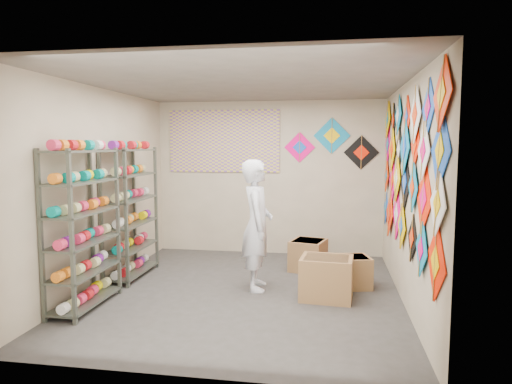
% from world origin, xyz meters
% --- Properties ---
extents(ground, '(4.50, 4.50, 0.00)m').
position_xyz_m(ground, '(0.00, 0.00, 0.00)').
color(ground, '#322F2C').
extents(room_walls, '(4.50, 4.50, 4.50)m').
position_xyz_m(room_walls, '(0.00, 0.00, 1.64)').
color(room_walls, tan).
rests_on(room_walls, ground).
extents(shelf_rack_front, '(0.40, 1.10, 1.90)m').
position_xyz_m(shelf_rack_front, '(-1.78, -0.85, 0.95)').
color(shelf_rack_front, '#4C5147').
rests_on(shelf_rack_front, ground).
extents(shelf_rack_back, '(0.40, 1.10, 1.90)m').
position_xyz_m(shelf_rack_back, '(-1.78, 0.45, 0.95)').
color(shelf_rack_back, '#4C5147').
rests_on(shelf_rack_back, ground).
extents(string_spools, '(0.12, 2.36, 0.12)m').
position_xyz_m(string_spools, '(-1.78, -0.20, 1.05)').
color(string_spools, '#F42E58').
rests_on(string_spools, ground).
extents(kite_wall_display, '(0.06, 4.30, 2.10)m').
position_xyz_m(kite_wall_display, '(1.98, -0.02, 1.62)').
color(kite_wall_display, '#EB1A00').
rests_on(kite_wall_display, room_walls).
extents(back_wall_kites, '(1.62, 0.02, 0.90)m').
position_xyz_m(back_wall_kites, '(1.12, 2.24, 1.94)').
color(back_wall_kites, '#EF0072').
rests_on(back_wall_kites, room_walls).
extents(poster, '(2.00, 0.01, 1.10)m').
position_xyz_m(poster, '(-0.80, 2.23, 2.00)').
color(poster, '#734699').
rests_on(poster, room_walls).
extents(shopkeeper, '(0.76, 0.61, 1.74)m').
position_xyz_m(shopkeeper, '(0.13, 0.18, 0.87)').
color(shopkeeper, silver).
rests_on(shopkeeper, ground).
extents(carton_a, '(0.68, 0.58, 0.53)m').
position_xyz_m(carton_a, '(1.06, -0.08, 0.27)').
color(carton_a, olive).
rests_on(carton_a, ground).
extents(carton_b, '(0.60, 0.53, 0.42)m').
position_xyz_m(carton_b, '(1.38, 0.45, 0.21)').
color(carton_b, olive).
rests_on(carton_b, ground).
extents(carton_c, '(0.61, 0.64, 0.47)m').
position_xyz_m(carton_c, '(0.77, 1.22, 0.24)').
color(carton_c, olive).
rests_on(carton_c, ground).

